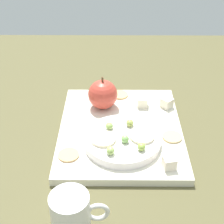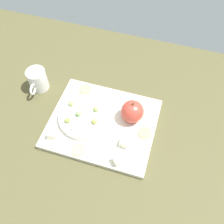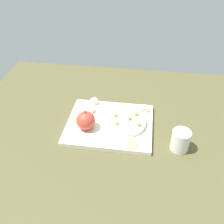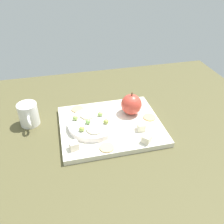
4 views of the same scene
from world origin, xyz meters
The scene contains 19 objects.
table centered at (0.00, 0.00, 2.14)cm, with size 125.18×93.58×4.28cm, color brown.
platter centered at (2.97, 1.46, 5.15)cm, with size 33.28×27.82×1.74cm, color silver.
serving_dish centered at (-2.90, 1.20, 6.94)cm, with size 16.56×16.56×1.85cm, color white.
apple_whole centered at (11.40, 5.74, 9.64)cm, with size 7.24×7.24×7.24cm, color #C54032.
apple_stem centered at (11.40, 5.74, 13.86)cm, with size 0.50×0.50×1.20cm, color brown.
cheese_cube_0 centered at (11.40, -10.15, 7.24)cm, with size 2.46×2.46×2.46cm, color #F9EBCE.
cheese_cube_1 centered at (11.76, -4.15, 7.24)cm, with size 2.46×2.46×2.46cm, color #F6ECCE.
cheese_cube_2 centered at (-10.12, -7.92, 7.24)cm, with size 2.46×2.46×2.46cm, color #F8E7D0.
cracker_0 centered at (-6.87, 12.31, 6.22)cm, with size 4.35×4.35×0.40cm, color tan.
cracker_1 centered at (-0.79, -9.89, 6.22)cm, with size 4.35×4.35×0.40cm, color tan.
cracker_2 centered at (16.82, 1.47, 6.22)cm, with size 4.35×4.35×0.40cm, color tan.
grape_0 centered at (-4.61, 0.66, 8.70)cm, with size 1.80×1.62×1.68cm, color #89C063.
grape_1 centered at (-8.32, 3.65, 8.70)cm, with size 1.80×1.62×1.68cm, color #9FC362.
grape_2 centered at (-7.03, -2.58, 8.66)cm, with size 1.80×1.62×1.59cm, color #96B44C.
grape_3 centered at (0.25, 3.98, 8.59)cm, with size 1.80×1.62×1.46cm, color #8FB256.
grape_4 centered at (1.05, -0.55, 8.63)cm, with size 1.80×1.62×1.53cm, color #9CAB4D.
apple_slice_0 centered at (-4.01, 5.19, 8.16)cm, with size 5.29×5.29×0.60cm, color beige.
apple_slice_1 centered at (-2.99, -2.98, 8.16)cm, with size 5.29×5.29×0.60cm, color beige.
cup centered at (-23.41, 9.85, 8.22)cm, with size 6.53×9.74×7.88cm.
Camera 1 is at (-59.68, 3.02, 53.50)cm, focal length 54.80 mm.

